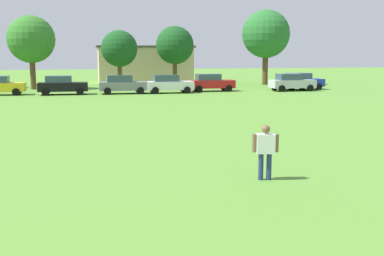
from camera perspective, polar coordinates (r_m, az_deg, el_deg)
The scene contains 13 objects.
ground_plane at distance 31.53m, azimuth -14.66°, elevation 2.05°, with size 160.00×160.00×0.00m, color #568C33.
adult_bystander at distance 13.83m, azimuth 8.81°, elevation -2.32°, with size 0.76×0.39×1.61m.
parked_car_black_2 at distance 43.76m, azimuth -15.35°, elevation 5.01°, with size 4.30×2.02×1.68m.
parked_car_gray_3 at distance 43.66m, azimuth -8.38°, elevation 5.22°, with size 4.30×2.02×1.68m.
parked_car_white_4 at distance 43.94m, azimuth -2.82°, elevation 5.33°, with size 4.30×2.02×1.68m.
parked_car_red_5 at distance 46.05m, azimuth 2.27°, elevation 5.50°, with size 4.30×2.02×1.68m.
parked_car_silver_6 at distance 47.41m, azimuth 11.86°, elevation 5.41°, with size 4.30×2.02×1.68m.
parked_car_blue_7 at distance 49.47m, azimuth 12.94°, elevation 5.52°, with size 4.30×2.02×1.68m.
tree_center_left at distance 51.13m, azimuth -18.77°, elevation 10.03°, with size 4.76×4.76×7.41m.
tree_center_right at distance 52.28m, azimuth -8.73°, elevation 9.39°, with size 3.92×3.92×6.10m.
tree_right at distance 54.58m, azimuth -2.08°, elevation 9.89°, with size 4.30×4.30×6.70m.
tree_far_right at distance 56.42m, azimuth 8.87°, elevation 11.07°, with size 5.52×5.52×8.61m.
house_left at distance 62.03m, azimuth -5.73°, elevation 7.69°, with size 12.19×6.33×4.58m.
Camera 1 is at (1.23, -1.29, 3.64)m, focal length 44.38 mm.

